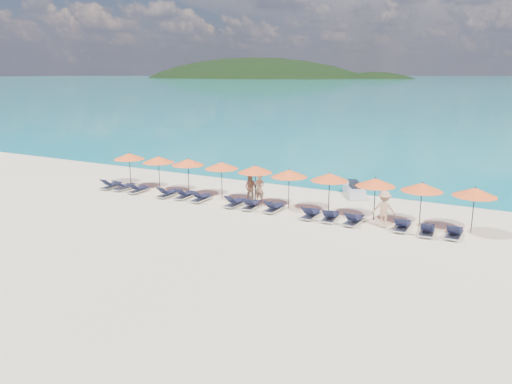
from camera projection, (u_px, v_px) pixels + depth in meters
The scene contains 32 objects.
ground at pixel (227, 228), 24.75m from camera, with size 1400.00×1400.00×0.00m, color beige.
headland_main at pixel (252, 109), 634.18m from camera, with size 374.00×242.00×126.50m.
headland_small at pixel (373, 110), 580.43m from camera, with size 162.00×126.00×85.50m.
jetski at pixel (354, 190), 31.00m from camera, with size 2.09×2.72×0.92m.
beachgoer_a at pixel (259, 189), 29.36m from camera, with size 0.62×0.41×1.71m, color tan.
beachgoer_b at pixel (251, 188), 29.76m from camera, with size 0.78×0.45×1.61m, color tan.
beachgoer_c at pixel (384, 209), 24.60m from camera, with size 1.21×0.56×1.88m, color tan.
umbrella_0 at pixel (129, 156), 33.55m from camera, with size 2.10×2.10×2.28m.
umbrella_1 at pixel (159, 160), 32.27m from camera, with size 2.10×2.10×2.28m.
umbrella_2 at pixel (188, 162), 31.37m from camera, with size 2.10×2.10×2.28m.
umbrella_3 at pixel (222, 165), 30.21m from camera, with size 2.10×2.10×2.28m.
umbrella_4 at pixel (255, 169), 29.09m from camera, with size 2.10×2.10×2.28m.
umbrella_5 at pixel (289, 173), 27.87m from camera, with size 2.10×2.10×2.28m.
umbrella_6 at pixel (330, 177), 26.90m from camera, with size 2.10×2.10×2.28m.
umbrella_7 at pixel (376, 182), 25.62m from camera, with size 2.10×2.10×2.28m.
umbrella_8 at pixel (422, 187), 24.57m from camera, with size 2.10×2.10×2.28m.
umbrella_9 at pixel (475, 192), 23.53m from camera, with size 2.10×2.10×2.28m.
lounger_0 at pixel (111, 185), 33.03m from camera, with size 0.72×1.73×0.66m.
lounger_1 at pixel (125, 186), 32.64m from camera, with size 0.75×1.74×0.66m.
lounger_2 at pixel (138, 189), 31.92m from camera, with size 0.68×1.72×0.66m.
lounger_3 at pixel (168, 193), 30.82m from camera, with size 0.68×1.72×0.66m.
lounger_4 at pixel (185, 195), 30.45m from camera, with size 0.73×1.74×0.66m.
lounger_5 at pixel (201, 198), 29.77m from camera, with size 0.70×1.73×0.66m.
lounger_6 at pixel (235, 202), 28.66m from camera, with size 0.65×1.71×0.66m.
lounger_7 at pixel (252, 205), 28.17m from camera, with size 0.78×1.75×0.66m.
lounger_8 at pixel (274, 207), 27.59m from camera, with size 0.65×1.71×0.66m.
lounger_9 at pixel (311, 214), 26.38m from camera, with size 0.65×1.71×0.66m.
lounger_10 at pixel (330, 216), 25.89m from camera, with size 0.79×1.75×0.66m.
lounger_11 at pixel (354, 220), 25.28m from camera, with size 0.71×1.73×0.66m.
lounger_12 at pixel (402, 225), 24.36m from camera, with size 0.66×1.71×0.66m.
lounger_13 at pixel (427, 230), 23.66m from camera, with size 0.77×1.75×0.66m.
lounger_14 at pixel (454, 233), 23.27m from camera, with size 0.67×1.72×0.66m.
Camera 1 is at (12.63, -20.04, 7.53)m, focal length 35.00 mm.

